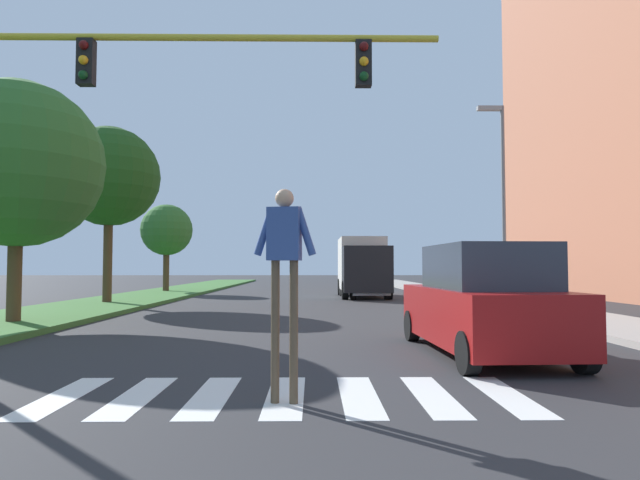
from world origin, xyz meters
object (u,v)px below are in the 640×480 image
object	(u,v)px
tree_mid	(17,164)
pedestrian_performer	(285,259)
tree_far	(109,177)
street_lamp_right	(501,186)
tree_distant	(167,230)
traffic_light_gantry	(83,105)
sedan_midblock	(363,282)
truck_box_delivery	(363,265)
suv_crossing	(483,303)

from	to	relation	value
tree_mid	pedestrian_performer	world-z (taller)	tree_mid
tree_far	street_lamp_right	distance (m)	15.55
tree_distant	traffic_light_gantry	xyz separation A→B (m)	(4.74, -23.27, 0.63)
tree_mid	sedan_midblock	world-z (taller)	tree_mid
traffic_light_gantry	sedan_midblock	bearing A→B (deg)	70.67
street_lamp_right	truck_box_delivery	distance (m)	9.76
suv_crossing	sedan_midblock	distance (m)	18.03
tree_far	traffic_light_gantry	xyz separation A→B (m)	(4.39, -13.06, -0.89)
tree_far	suv_crossing	xyz separation A→B (m)	(11.41, -12.56, -4.31)
suv_crossing	street_lamp_right	bearing A→B (deg)	69.20
tree_distant	tree_far	bearing A→B (deg)	-88.04
traffic_light_gantry	truck_box_delivery	world-z (taller)	traffic_light_gantry
tree_mid	street_lamp_right	bearing A→B (deg)	21.30
tree_mid	tree_distant	distance (m)	18.10
tree_distant	street_lamp_right	size ratio (longest dim) A/B	0.68
suv_crossing	traffic_light_gantry	bearing A→B (deg)	-175.96
tree_mid	pedestrian_performer	bearing A→B (deg)	-47.27
tree_mid	sedan_midblock	size ratio (longest dim) A/B	1.39
tree_far	tree_distant	distance (m)	10.34
tree_distant	suv_crossing	xyz separation A→B (m)	(11.76, -22.78, -2.80)
tree_distant	street_lamp_right	distance (m)	19.98
traffic_light_gantry	suv_crossing	bearing A→B (deg)	4.04
tree_mid	traffic_light_gantry	size ratio (longest dim) A/B	0.72
street_lamp_right	suv_crossing	bearing A→B (deg)	-110.80
tree_far	pedestrian_performer	distance (m)	18.25
traffic_light_gantry	pedestrian_performer	distance (m)	5.39
tree_mid	truck_box_delivery	bearing A→B (deg)	53.22
street_lamp_right	sedan_midblock	bearing A→B (deg)	121.11
traffic_light_gantry	truck_box_delivery	size ratio (longest dim) A/B	1.42
tree_mid	suv_crossing	distance (m)	12.36
pedestrian_performer	sedan_midblock	size ratio (longest dim) A/B	0.54
tree_far	pedestrian_performer	world-z (taller)	tree_far
traffic_light_gantry	truck_box_delivery	distance (m)	20.45
suv_crossing	truck_box_delivery	world-z (taller)	truck_box_delivery
sedan_midblock	truck_box_delivery	world-z (taller)	truck_box_delivery
tree_mid	suv_crossing	bearing A→B (deg)	-23.34
traffic_light_gantry	tree_far	bearing A→B (deg)	108.59
sedan_midblock	suv_crossing	bearing A→B (deg)	-88.35
suv_crossing	sedan_midblock	bearing A→B (deg)	91.65
tree_distant	traffic_light_gantry	size ratio (longest dim) A/B	0.58
traffic_light_gantry	sedan_midblock	world-z (taller)	traffic_light_gantry
tree_mid	pedestrian_performer	size ratio (longest dim) A/B	2.56
pedestrian_performer	truck_box_delivery	size ratio (longest dim) A/B	0.40
street_lamp_right	sedan_midblock	world-z (taller)	street_lamp_right
tree_far	truck_box_delivery	bearing A→B (deg)	29.26
pedestrian_performer	suv_crossing	distance (m)	4.88
tree_far	sedan_midblock	xyz separation A→B (m)	(10.89, 5.46, -4.46)
truck_box_delivery	tree_far	bearing A→B (deg)	-150.74
tree_mid	suv_crossing	size ratio (longest dim) A/B	1.36
tree_distant	pedestrian_performer	xyz separation A→B (m)	(8.37, -26.22, -2.06)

